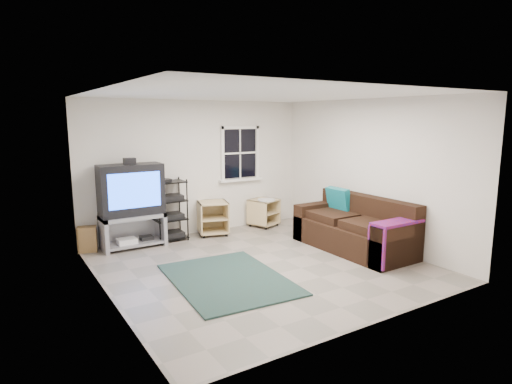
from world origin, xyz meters
TOP-DOWN VIEW (x-y plane):
  - room at (0.95, 2.27)m, footprint 4.60×4.62m
  - tv_unit at (-1.40, 2.01)m, footprint 1.08×0.54m
  - av_rack at (-0.68, 2.07)m, footprint 0.58×0.42m
  - side_table_left at (0.18, 2.05)m, footprint 0.68×0.68m
  - side_table_right at (1.36, 2.04)m, footprint 0.67×0.67m
  - sofa at (1.83, -0.18)m, footprint 0.97×2.18m
  - shag_rug at (-0.73, -0.28)m, footprint 1.63×2.15m
  - paper_bag at (-2.15, 2.15)m, footprint 0.35×0.27m

SIDE VIEW (x-z plane):
  - shag_rug at x=-0.73m, z-range 0.00..0.02m
  - paper_bag at x=-2.15m, z-range 0.00..0.44m
  - side_table_right at x=1.36m, z-range 0.03..0.63m
  - side_table_left at x=0.18m, z-range 0.02..0.67m
  - sofa at x=1.83m, z-range -0.15..0.85m
  - av_rack at x=-0.68m, z-range -0.08..1.08m
  - tv_unit at x=-1.40m, z-range 0.08..1.66m
  - room at x=0.95m, z-range -0.82..3.78m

